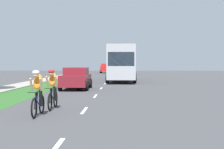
% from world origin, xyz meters
% --- Properties ---
extents(ground_plane, '(120.00, 120.00, 0.00)m').
position_xyz_m(ground_plane, '(0.00, 20.00, 0.00)').
color(ground_plane, '#424244').
extents(grass_verge, '(2.65, 70.00, 0.01)m').
position_xyz_m(grass_verge, '(-4.55, 20.00, 0.00)').
color(grass_verge, '#2D6026').
rests_on(grass_verge, ground_plane).
extents(sidewalk_concrete, '(1.91, 70.00, 0.10)m').
position_xyz_m(sidewalk_concrete, '(-6.83, 20.00, 0.00)').
color(sidewalk_concrete, '#9E998E').
rests_on(sidewalk_concrete, ground_plane).
extents(lane_markings_center, '(0.12, 52.20, 0.01)m').
position_xyz_m(lane_markings_center, '(0.00, 24.00, 0.00)').
color(lane_markings_center, white).
rests_on(lane_markings_center, ground_plane).
extents(cyclist_lead, '(0.42, 1.72, 1.58)m').
position_xyz_m(cyclist_lead, '(-1.44, 8.59, 0.81)').
color(cyclist_lead, black).
rests_on(cyclist_lead, ground_plane).
extents(cyclist_trailing, '(0.42, 1.72, 1.58)m').
position_xyz_m(cyclist_trailing, '(-1.28, 10.29, 0.81)').
color(cyclist_trailing, black).
rests_on(cyclist_trailing, ground_plane).
extents(sedan_maroon, '(1.98, 4.30, 1.52)m').
position_xyz_m(sedan_maroon, '(-1.71, 20.38, 0.77)').
color(sedan_maroon, maroon).
rests_on(sedan_maroon, ground_plane).
extents(bus_silver, '(2.78, 11.60, 3.48)m').
position_xyz_m(bus_silver, '(1.45, 31.05, 1.98)').
color(bus_silver, '#A5A8AD').
rests_on(bus_silver, ground_plane).
extents(pickup_blue, '(2.22, 5.10, 1.64)m').
position_xyz_m(pickup_blue, '(1.27, 50.10, 0.83)').
color(pickup_blue, '#23389E').
rests_on(pickup_blue, ground_plane).
extents(suv_red, '(2.15, 4.70, 1.79)m').
position_xyz_m(suv_red, '(-1.35, 60.07, 0.95)').
color(suv_red, red).
rests_on(suv_red, ground_plane).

